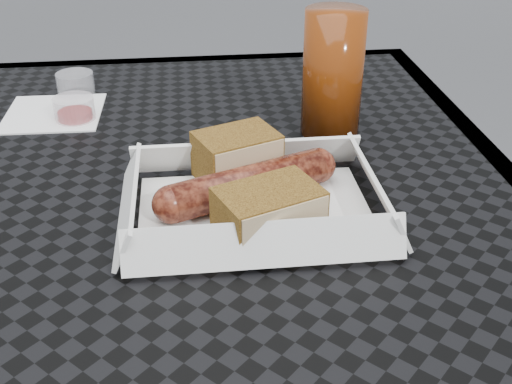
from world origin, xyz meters
TOP-DOWN VIEW (x-y plane):
  - patio_table at (0.00, 0.00)m, footprint 0.80×0.80m
  - food_tray at (0.11, -0.08)m, footprint 0.22×0.15m
  - bratwurst at (0.10, -0.06)m, footprint 0.18×0.10m
  - bread_near at (0.09, -0.01)m, footprint 0.09×0.08m
  - bread_far at (0.11, -0.12)m, footprint 0.10×0.09m
  - veg_garnish at (0.17, -0.13)m, footprint 0.03×0.03m
  - napkin at (-0.12, 0.19)m, footprint 0.12×0.12m
  - condiment_cup_sauce at (-0.09, 0.17)m, footprint 0.05×0.05m
  - condiment_cup_empty at (-0.10, 0.26)m, footprint 0.05×0.05m
  - drink_glass at (0.22, 0.10)m, footprint 0.07×0.07m

SIDE VIEW (x-z plane):
  - patio_table at x=0.00m, z-range 0.30..1.04m
  - napkin at x=-0.12m, z-range 0.74..0.75m
  - food_tray at x=0.11m, z-range 0.74..0.75m
  - veg_garnish at x=0.17m, z-range 0.75..0.75m
  - condiment_cup_sauce at x=-0.09m, z-range 0.74..0.78m
  - condiment_cup_empty at x=-0.10m, z-range 0.74..0.78m
  - bratwurst at x=0.10m, z-range 0.75..0.79m
  - bread_far at x=0.11m, z-range 0.75..0.79m
  - bread_near at x=0.09m, z-range 0.75..0.80m
  - drink_glass at x=0.22m, z-range 0.75..0.89m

